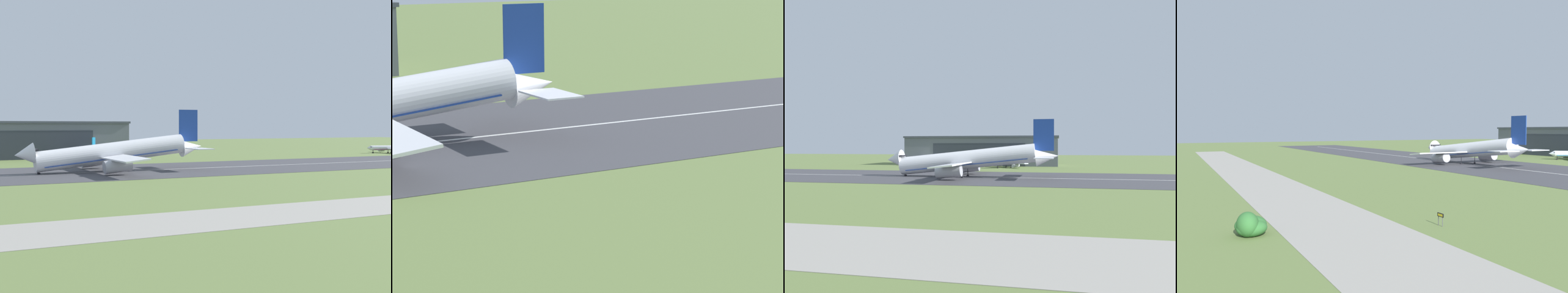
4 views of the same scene
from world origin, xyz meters
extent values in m
cube|color=#3D3D42|center=(0.00, 109.65, 0.03)|extent=(495.47, 51.72, 0.06)
cube|color=silver|center=(0.00, 109.65, 0.07)|extent=(445.93, 0.70, 0.01)
cone|color=white|center=(-19.88, 109.64, 6.64)|extent=(7.41, 5.20, 5.85)
cube|color=navy|center=(-20.91, 109.65, 13.36)|extent=(6.25, 0.31, 9.76)
cube|color=white|center=(-20.48, 116.91, 6.47)|extent=(5.50, 8.81, 0.24)
cube|color=white|center=(-20.54, 102.38, 6.47)|extent=(5.50, 8.81, 0.24)
camera|label=1|loc=(-92.69, -42.10, 13.45)|focal=50.00mm
camera|label=2|loc=(-77.95, -7.01, 25.51)|focal=85.00mm
camera|label=3|loc=(-16.34, -8.41, 9.94)|focal=35.00mm
camera|label=4|loc=(69.99, 6.15, 13.35)|focal=35.00mm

